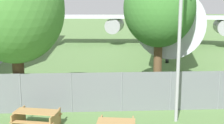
# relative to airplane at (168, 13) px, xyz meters

# --- Properties ---
(perimeter_fence) EXTENTS (56.07, 0.07, 2.06)m
(perimeter_fence) POSITION_rel_airplane_xyz_m (-7.51, -21.99, -3.13)
(perimeter_fence) COLOR slate
(perimeter_fence) RESTS_ON ground
(airplane) EXTENTS (30.30, 38.50, 12.82)m
(airplane) POSITION_rel_airplane_xyz_m (0.00, 0.00, 0.00)
(airplane) COLOR silver
(airplane) RESTS_ON ground
(picnic_bench_open_grass) EXTENTS (2.20, 1.78, 0.76)m
(picnic_bench_open_grass) POSITION_rel_airplane_xyz_m (-11.51, -23.83, -3.69)
(picnic_bench_open_grass) COLOR #A37A47
(picnic_bench_open_grass) RESTS_ON ground
(tree_near_hangar) EXTENTS (4.21, 4.21, 7.51)m
(tree_near_hangar) POSITION_rel_airplane_xyz_m (-5.05, -18.97, 0.99)
(tree_near_hangar) COLOR brown
(tree_near_hangar) RESTS_ON ground
(tree_left_of_cabin) EXTENTS (4.90, 4.90, 7.91)m
(tree_left_of_cabin) POSITION_rel_airplane_xyz_m (-12.77, -21.47, 1.01)
(tree_left_of_cabin) COLOR #4C3823
(tree_left_of_cabin) RESTS_ON ground
(light_mast) EXTENTS (0.44, 0.44, 9.30)m
(light_mast) POSITION_rel_airplane_xyz_m (-5.05, -23.49, 1.39)
(light_mast) COLOR #99999E
(light_mast) RESTS_ON ground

